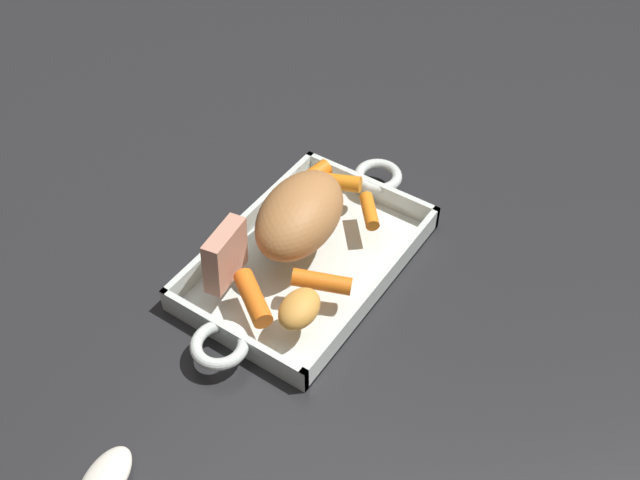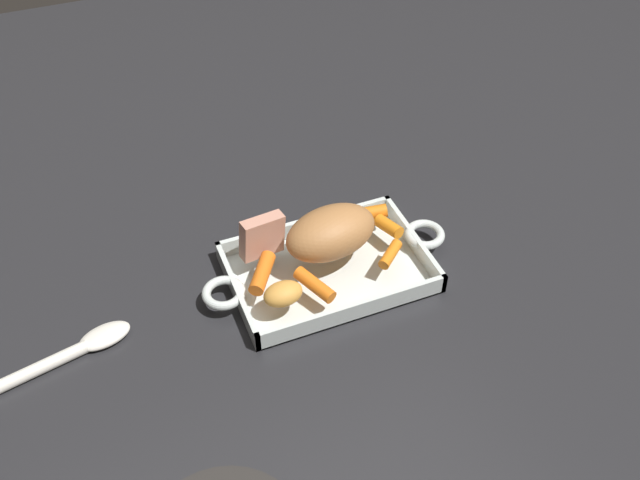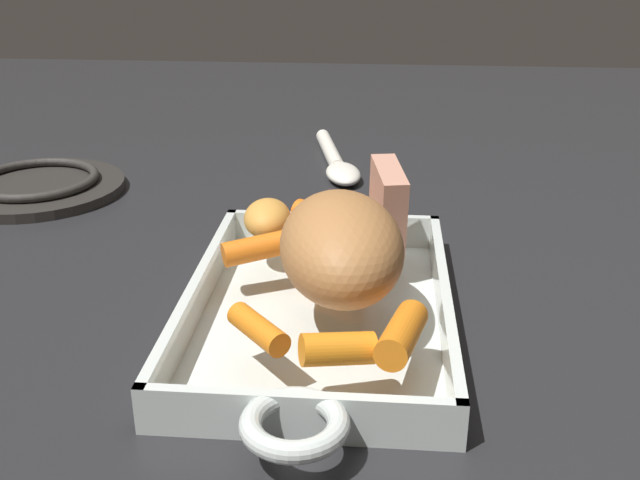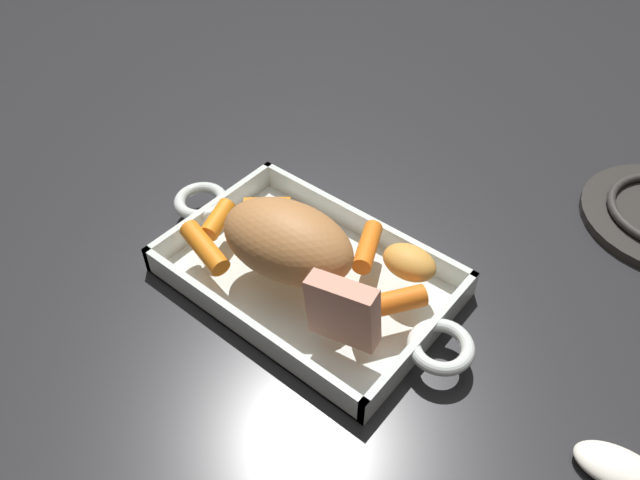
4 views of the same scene
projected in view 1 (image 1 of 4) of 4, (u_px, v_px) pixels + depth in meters
The scene contains 10 objects.
ground_plane at pixel (308, 266), 0.91m from camera, with size 2.23×2.23×0.00m, color #232326.
roasting_dish at pixel (307, 260), 0.90m from camera, with size 0.40×0.20×0.03m.
pork_roast at pixel (300, 215), 0.87m from camera, with size 0.15×0.09×0.07m, color #AF7340.
roast_slice_thin at pixel (225, 255), 0.83m from camera, with size 0.02×0.07×0.07m, color tan.
baby_carrot_northeast at pixel (255, 299), 0.82m from camera, with size 0.02×0.02×0.07m, color orange.
baby_carrot_southeast at pixel (322, 282), 0.84m from camera, with size 0.02×0.02×0.07m, color orange.
baby_carrot_northwest at pixel (343, 183), 0.95m from camera, with size 0.02×0.02×0.05m, color orange.
baby_carrot_long at pixel (307, 180), 0.95m from camera, with size 0.02×0.02×0.07m, color orange.
baby_carrot_southwest at pixel (369, 211), 0.92m from camera, with size 0.02×0.02×0.05m, color orange.
potato_near_roast at pixel (299, 309), 0.80m from camera, with size 0.06×0.04×0.03m, color gold.
Camera 1 is at (-0.50, -0.35, 0.68)m, focal length 41.66 mm.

